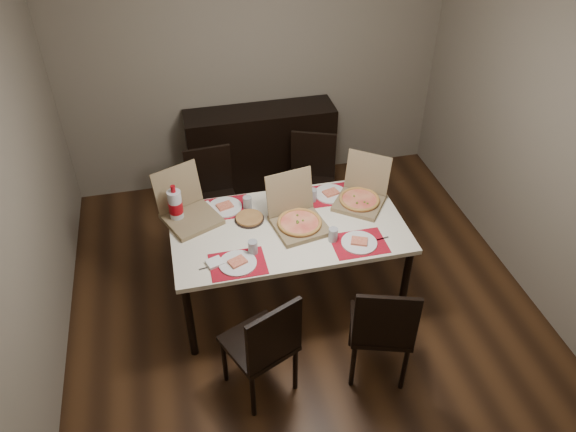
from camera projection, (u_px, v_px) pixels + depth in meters
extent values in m
cube|color=#412714|center=(303.00, 304.00, 4.72)|extent=(3.80, 4.00, 0.02)
cube|color=gray|center=(254.00, 63.00, 5.46)|extent=(3.80, 0.02, 2.60)
cube|color=gray|center=(16.00, 213.00, 3.58)|extent=(0.02, 4.00, 2.60)
cube|color=gray|center=(549.00, 143.00, 4.26)|extent=(0.02, 4.00, 2.60)
cube|color=black|center=(261.00, 150.00, 5.81)|extent=(1.50, 0.40, 0.90)
cube|color=#F2E8CB|center=(288.00, 228.00, 4.36)|extent=(1.80, 1.00, 0.04)
cylinder|color=black|center=(190.00, 321.00, 4.10)|extent=(0.06, 0.06, 0.71)
cylinder|color=black|center=(405.00, 284.00, 4.40)|extent=(0.06, 0.06, 0.71)
cylinder|color=black|center=(180.00, 244.00, 4.77)|extent=(0.06, 0.06, 0.71)
cylinder|color=black|center=(367.00, 217.00, 5.07)|extent=(0.06, 0.06, 0.71)
cube|color=black|center=(259.00, 343.00, 3.82)|extent=(0.55, 0.55, 0.04)
cube|color=black|center=(274.00, 337.00, 3.55)|extent=(0.40, 0.20, 0.46)
cylinder|color=black|center=(253.00, 396.00, 3.77)|extent=(0.04, 0.04, 0.43)
cylinder|color=black|center=(295.00, 369.00, 3.94)|extent=(0.04, 0.04, 0.43)
cylinder|color=black|center=(224.00, 361.00, 3.99)|extent=(0.04, 0.04, 0.43)
cylinder|color=black|center=(266.00, 337.00, 4.17)|extent=(0.04, 0.04, 0.43)
cube|color=black|center=(381.00, 325.00, 3.95)|extent=(0.53, 0.53, 0.04)
cube|color=black|center=(386.00, 322.00, 3.64)|extent=(0.41, 0.16, 0.46)
cylinder|color=black|center=(353.00, 365.00, 3.96)|extent=(0.04, 0.04, 0.43)
cylinder|color=black|center=(404.00, 369.00, 3.94)|extent=(0.04, 0.04, 0.43)
cylinder|color=black|center=(352.00, 326.00, 4.25)|extent=(0.04, 0.04, 0.43)
cylinder|color=black|center=(400.00, 329.00, 4.22)|extent=(0.04, 0.04, 0.43)
cube|color=black|center=(215.00, 204.00, 5.07)|extent=(0.45, 0.45, 0.04)
cube|color=black|center=(208.00, 170.00, 5.06)|extent=(0.42, 0.06, 0.46)
cylinder|color=black|center=(231.00, 210.00, 5.39)|extent=(0.04, 0.04, 0.43)
cylinder|color=black|center=(194.00, 216.00, 5.31)|extent=(0.04, 0.04, 0.43)
cylinder|color=black|center=(240.00, 233.00, 5.12)|extent=(0.04, 0.04, 0.43)
cylinder|color=black|center=(201.00, 240.00, 5.04)|extent=(0.04, 0.04, 0.43)
cube|color=black|center=(310.00, 188.00, 5.27)|extent=(0.55, 0.55, 0.04)
cube|color=black|center=(313.00, 154.00, 5.26)|extent=(0.40, 0.18, 0.46)
cylinder|color=black|center=(330.00, 198.00, 5.53)|extent=(0.04, 0.04, 0.43)
cylinder|color=black|center=(294.00, 195.00, 5.58)|extent=(0.04, 0.04, 0.43)
cylinder|color=black|center=(327.00, 221.00, 5.25)|extent=(0.04, 0.04, 0.43)
cylinder|color=black|center=(289.00, 217.00, 5.30)|extent=(0.04, 0.04, 0.43)
cube|color=#B00B1E|center=(238.00, 264.00, 4.00)|extent=(0.40, 0.30, 0.00)
cylinder|color=white|center=(238.00, 263.00, 4.00)|extent=(0.27, 0.27, 0.01)
cube|color=#FDC57E|center=(238.00, 262.00, 3.99)|extent=(0.15, 0.13, 0.02)
cylinder|color=#999CA3|center=(253.00, 247.00, 4.06)|extent=(0.07, 0.07, 0.11)
cube|color=#B2B2B7|center=(213.00, 266.00, 3.98)|extent=(0.20, 0.04, 0.00)
cube|color=white|center=(215.00, 262.00, 4.00)|extent=(0.13, 0.13, 0.02)
cube|color=#B00B1E|center=(359.00, 243.00, 4.18)|extent=(0.40, 0.30, 0.00)
cylinder|color=white|center=(359.00, 243.00, 4.17)|extent=(0.27, 0.27, 0.01)
cube|color=#FDC57E|center=(359.00, 241.00, 4.16)|extent=(0.15, 0.13, 0.02)
cylinder|color=#999CA3|center=(333.00, 235.00, 4.18)|extent=(0.07, 0.07, 0.11)
cube|color=#B2B2B7|center=(377.00, 240.00, 4.21)|extent=(0.20, 0.04, 0.00)
cube|color=#B00B1E|center=(225.00, 208.00, 4.52)|extent=(0.40, 0.30, 0.00)
cylinder|color=white|center=(225.00, 207.00, 4.52)|extent=(0.27, 0.27, 0.01)
cube|color=#FDC57E|center=(225.00, 206.00, 4.51)|extent=(0.14, 0.12, 0.02)
cylinder|color=#999CA3|center=(247.00, 203.00, 4.49)|extent=(0.07, 0.07, 0.11)
cube|color=#B2B2B7|center=(204.00, 211.00, 4.49)|extent=(0.20, 0.04, 0.00)
cube|color=white|center=(204.00, 207.00, 4.52)|extent=(0.13, 0.13, 0.02)
cube|color=#B00B1E|center=(331.00, 195.00, 4.67)|extent=(0.40, 0.30, 0.00)
cylinder|color=white|center=(331.00, 194.00, 4.66)|extent=(0.27, 0.27, 0.01)
cube|color=#FDC57E|center=(331.00, 192.00, 4.65)|extent=(0.14, 0.12, 0.02)
cylinder|color=#999CA3|center=(312.00, 195.00, 4.57)|extent=(0.07, 0.07, 0.11)
cube|color=#B2B2B7|center=(352.00, 191.00, 4.71)|extent=(0.20, 0.04, 0.00)
cube|color=white|center=(307.00, 227.00, 4.32)|extent=(0.14, 0.14, 0.02)
cube|color=olive|center=(300.00, 226.00, 4.32)|extent=(0.44, 0.44, 0.04)
cube|color=olive|center=(290.00, 192.00, 4.34)|extent=(0.39, 0.15, 0.34)
cylinder|color=#FDC57E|center=(300.00, 223.00, 4.30)|extent=(0.38, 0.38, 0.02)
cube|color=olive|center=(359.00, 203.00, 4.55)|extent=(0.51, 0.51, 0.04)
cube|color=olive|center=(368.00, 172.00, 4.57)|extent=(0.34, 0.28, 0.33)
cylinder|color=#FDC57E|center=(359.00, 200.00, 4.54)|extent=(0.44, 0.44, 0.02)
cube|color=olive|center=(192.00, 219.00, 4.38)|extent=(0.51, 0.51, 0.04)
cube|color=olive|center=(177.00, 187.00, 4.38)|extent=(0.38, 0.23, 0.35)
cylinder|color=black|center=(249.00, 219.00, 4.40)|extent=(0.23, 0.23, 0.01)
cylinder|color=#B88347|center=(249.00, 218.00, 4.39)|extent=(0.21, 0.21, 0.02)
imported|color=white|center=(297.00, 207.00, 4.51)|extent=(0.15, 0.15, 0.03)
cylinder|color=silver|center=(176.00, 206.00, 4.32)|extent=(0.11, 0.11, 0.28)
cylinder|color=#A30710|center=(176.00, 207.00, 4.32)|extent=(0.11, 0.11, 0.10)
cylinder|color=#A30710|center=(173.00, 189.00, 4.21)|extent=(0.04, 0.04, 0.05)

